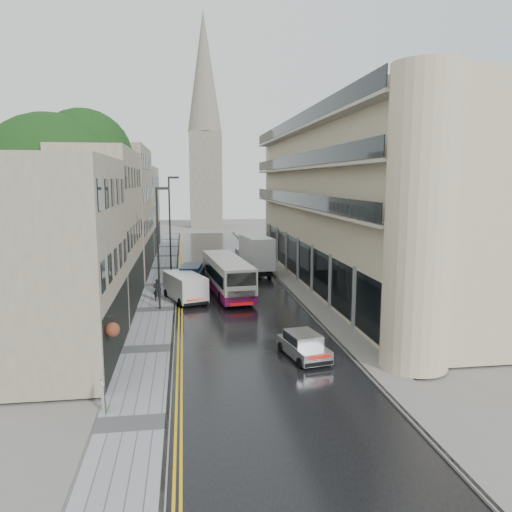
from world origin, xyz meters
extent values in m
plane|color=slate|center=(0.00, 0.00, 0.00)|extent=(200.00, 200.00, 0.00)
cube|color=black|center=(0.00, 27.50, 0.01)|extent=(9.00, 85.00, 0.02)
cube|color=gray|center=(-5.85, 27.50, 0.06)|extent=(2.70, 85.00, 0.12)
cube|color=slate|center=(5.40, 27.50, 0.06)|extent=(1.80, 85.00, 0.12)
imported|color=black|center=(-5.84, 21.52, 0.96)|extent=(0.64, 0.44, 1.68)
camera|label=1|loc=(-3.79, -15.15, 9.01)|focal=35.00mm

